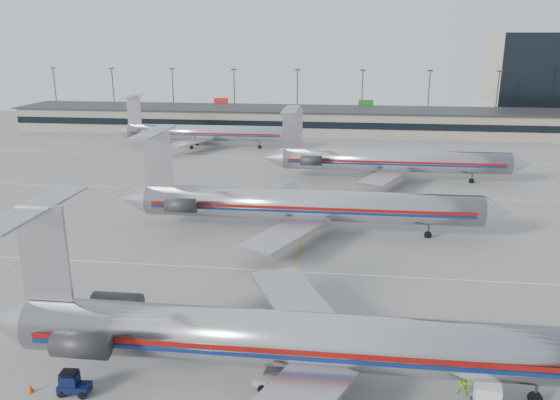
% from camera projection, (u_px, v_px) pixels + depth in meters
% --- Properties ---
extents(ground, '(260.00, 260.00, 0.00)m').
position_uv_depth(ground, '(282.00, 318.00, 47.86)').
color(ground, gray).
rests_on(ground, ground).
extents(apron_markings, '(160.00, 0.15, 0.02)m').
position_uv_depth(apron_markings, '(293.00, 272.00, 57.37)').
color(apron_markings, silver).
rests_on(apron_markings, ground).
extents(terminal, '(162.00, 17.00, 6.25)m').
position_uv_depth(terminal, '(327.00, 121.00, 140.15)').
color(terminal, gray).
rests_on(terminal, ground).
extents(light_mast_row, '(163.60, 0.40, 15.28)m').
position_uv_depth(light_mast_row, '(329.00, 94.00, 151.94)').
color(light_mast_row, '#38383D').
rests_on(light_mast_row, ground).
extents(distant_building, '(30.00, 20.00, 25.00)m').
position_uv_depth(distant_building, '(545.00, 77.00, 158.83)').
color(distant_building, tan).
rests_on(distant_building, ground).
extents(jet_foreground, '(48.88, 28.78, 12.79)m').
position_uv_depth(jet_foreground, '(304.00, 339.00, 37.52)').
color(jet_foreground, silver).
rests_on(jet_foreground, ground).
extents(jet_second_row, '(48.70, 28.68, 12.75)m').
position_uv_depth(jet_second_row, '(302.00, 205.00, 67.84)').
color(jet_second_row, silver).
rests_on(jet_second_row, ground).
extents(jet_third_row, '(44.82, 27.57, 12.25)m').
position_uv_depth(jet_third_row, '(389.00, 160.00, 92.91)').
color(jet_third_row, silver).
rests_on(jet_third_row, ground).
extents(jet_back_row, '(41.78, 25.70, 11.43)m').
position_uv_depth(jet_back_row, '(202.00, 133.00, 121.57)').
color(jet_back_row, silver).
rests_on(jet_back_row, ground).
extents(tug_left, '(2.17, 1.16, 1.73)m').
position_uv_depth(tug_left, '(72.00, 384.00, 37.48)').
color(tug_left, '#091135').
rests_on(tug_left, ground).
extents(uld_container, '(2.15, 1.88, 2.02)m').
position_uv_depth(uld_container, '(487.00, 398.00, 35.62)').
color(uld_container, '#2D2D30').
rests_on(uld_container, ground).
extents(belt_loader, '(4.96, 2.15, 2.55)m').
position_uv_depth(belt_loader, '(285.00, 381.00, 38.01)').
color(belt_loader, gray).
rests_on(belt_loader, ground).
extents(ramp_worker_near, '(0.71, 0.60, 1.67)m').
position_uv_depth(ramp_worker_near, '(308.00, 364.00, 39.68)').
color(ramp_worker_near, '#9FC212').
rests_on(ramp_worker_near, ground).
extents(ramp_worker_far, '(1.13, 1.02, 1.89)m').
position_uv_depth(ramp_worker_far, '(464.00, 383.00, 37.30)').
color(ramp_worker_far, '#94EA16').
rests_on(ramp_worker_far, ground).
extents(cone_left, '(0.57, 0.57, 0.60)m').
position_uv_depth(cone_left, '(31.00, 388.00, 37.79)').
color(cone_left, red).
rests_on(cone_left, ground).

